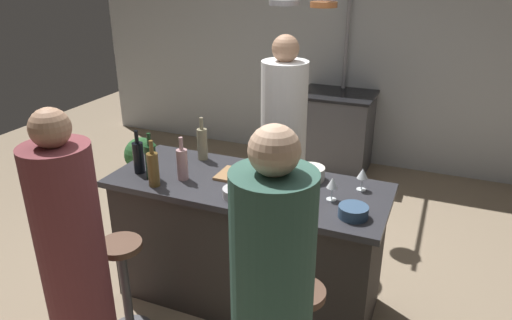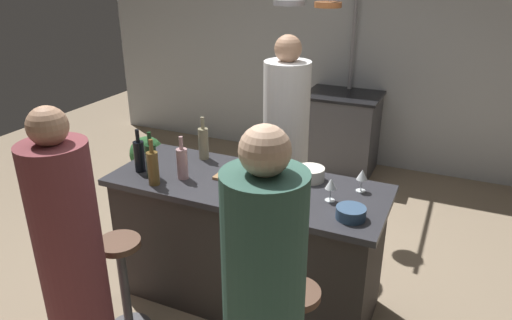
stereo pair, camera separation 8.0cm
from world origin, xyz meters
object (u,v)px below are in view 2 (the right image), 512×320
(wine_bottle_white, at_px, (204,143))
(potted_plant, at_px, (147,157))
(wine_bottle_rose, at_px, (182,163))
(wine_bottle_dark, at_px, (139,155))
(guest_left, at_px, (72,263))
(wine_glass_near_right_guest, at_px, (331,185))
(mixing_bowl_ceramic, at_px, (310,174))
(guest_right, at_px, (264,320))
(cutting_board, at_px, (242,176))
(pepper_mill, at_px, (277,187))
(wine_bottle_amber, at_px, (153,167))
(wine_glass_by_chef, at_px, (362,176))
(chef, at_px, (285,151))
(bar_stool_left, at_px, (124,283))
(wine_bottle_red, at_px, (151,160))
(mixing_bowl_steel, at_px, (235,192))
(stove_range, at_px, (341,133))
(mixing_bowl_blue, at_px, (351,213))

(wine_bottle_white, bearing_deg, potted_plant, 142.10)
(wine_bottle_rose, distance_m, wine_bottle_white, 0.35)
(wine_bottle_rose, bearing_deg, wine_bottle_dark, -176.53)
(guest_left, relative_size, wine_glass_near_right_guest, 10.97)
(mixing_bowl_ceramic, bearing_deg, guest_right, -81.06)
(guest_right, distance_m, guest_left, 1.11)
(cutting_board, height_order, pepper_mill, pepper_mill)
(cutting_board, height_order, wine_bottle_amber, wine_bottle_amber)
(wine_glass_by_chef, distance_m, mixing_bowl_ceramic, 0.34)
(chef, distance_m, bar_stool_left, 1.61)
(pepper_mill, xyz_separation_m, wine_bottle_red, (-0.89, 0.01, 0.01))
(mixing_bowl_steel, distance_m, mixing_bowl_ceramic, 0.53)
(mixing_bowl_steel, bearing_deg, guest_left, -127.27)
(guest_right, height_order, wine_bottle_dark, guest_right)
(stove_range, relative_size, wine_bottle_dark, 3.01)
(guest_right, bearing_deg, wine_bottle_red, 144.84)
(wine_bottle_white, bearing_deg, cutting_board, -24.91)
(wine_bottle_white, bearing_deg, pepper_mill, -29.53)
(guest_left, height_order, cutting_board, guest_left)
(pepper_mill, xyz_separation_m, mixing_bowl_blue, (0.44, 0.00, -0.07))
(stove_range, xyz_separation_m, mixing_bowl_blue, (0.72, -2.62, 0.49))
(chef, relative_size, bar_stool_left, 2.53)
(wine_bottle_red, xyz_separation_m, wine_bottle_rose, (0.20, 0.06, -0.01))
(bar_stool_left, height_order, wine_glass_near_right_guest, wine_glass_near_right_guest)
(bar_stool_left, distance_m, pepper_mill, 1.13)
(guest_left, bearing_deg, wine_bottle_amber, 87.13)
(mixing_bowl_ceramic, bearing_deg, wine_bottle_rose, -157.48)
(stove_range, bearing_deg, chef, -92.09)
(guest_left, relative_size, wine_bottle_amber, 5.29)
(bar_stool_left, height_order, mixing_bowl_ceramic, mixing_bowl_ceramic)
(pepper_mill, bearing_deg, wine_glass_by_chef, 40.59)
(mixing_bowl_blue, xyz_separation_m, mixing_bowl_ceramic, (-0.36, 0.38, 0.01))
(chef, height_order, wine_bottle_rose, chef)
(mixing_bowl_blue, bearing_deg, wine_glass_near_right_guest, 136.56)
(potted_plant, distance_m, wine_bottle_dark, 1.88)
(guest_right, height_order, wine_bottle_red, guest_right)
(wine_bottle_rose, relative_size, mixing_bowl_ceramic, 1.57)
(wine_bottle_red, relative_size, mixing_bowl_steel, 1.81)
(wine_bottle_white, distance_m, mixing_bowl_blue, 1.24)
(guest_right, xyz_separation_m, wine_bottle_white, (-1.00, 1.22, 0.25))
(bar_stool_left, bearing_deg, chef, 71.58)
(chef, relative_size, mixing_bowl_steel, 10.06)
(guest_left, bearing_deg, mixing_bowl_ceramic, 52.01)
(wine_glass_by_chef, relative_size, wine_glass_near_right_guest, 1.00)
(potted_plant, xyz_separation_m, cutting_board, (1.71, -1.21, 0.61))
(wine_glass_near_right_guest, distance_m, mixing_bowl_steel, 0.57)
(bar_stool_left, bearing_deg, wine_bottle_rose, 74.38)
(guest_left, bearing_deg, mixing_bowl_blue, 31.79)
(cutting_board, xyz_separation_m, wine_bottle_red, (-0.54, -0.23, 0.11))
(wine_bottle_red, bearing_deg, wine_bottle_dark, 161.95)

